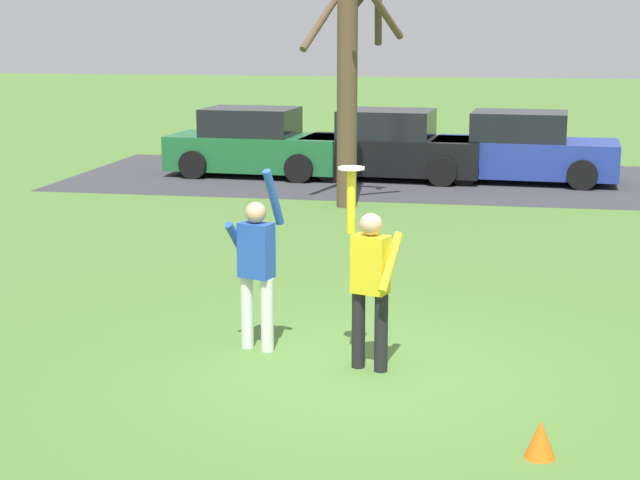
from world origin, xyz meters
TOP-DOWN VIEW (x-y plane):
  - ground_plane at (0.00, 0.00)m, footprint 120.00×120.00m
  - person_catcher at (0.10, 0.05)m, footprint 0.58×0.48m
  - person_defender at (-1.20, 0.48)m, footprint 0.62×0.55m
  - frisbee_disc at (-0.11, 0.12)m, footprint 0.27×0.27m
  - parked_car_green at (-4.45, 13.31)m, footprint 4.20×2.22m
  - parked_car_black at (-1.23, 13.36)m, footprint 4.20×2.22m
  - parked_car_blue at (1.78, 13.43)m, footprint 4.20×2.22m
  - parking_strip at (-1.11, 13.29)m, footprint 15.07×6.40m
  - bare_tree_tall at (-1.62, 9.50)m, footprint 1.94×1.91m
  - field_cone_orange at (1.79, -1.87)m, footprint 0.26×0.26m

SIDE VIEW (x-z plane):
  - ground_plane at x=0.00m, z-range 0.00..0.00m
  - parking_strip at x=-1.11m, z-range 0.00..0.01m
  - field_cone_orange at x=1.79m, z-range 0.00..0.32m
  - parked_car_green at x=-4.45m, z-range -0.07..1.52m
  - parked_car_black at x=-1.23m, z-range -0.07..1.52m
  - parked_car_blue at x=1.78m, z-range -0.07..1.52m
  - person_defender at x=-1.20m, z-range -0.04..2.00m
  - person_catcher at x=0.10m, z-range -0.06..2.02m
  - frisbee_disc at x=-0.11m, z-range 2.08..2.10m
  - bare_tree_tall at x=-1.62m, z-range 0.10..6.32m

